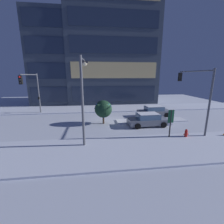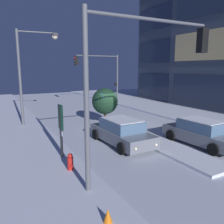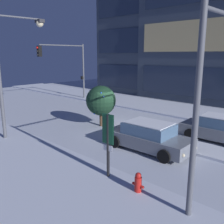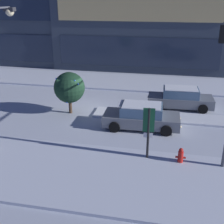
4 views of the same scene
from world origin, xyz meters
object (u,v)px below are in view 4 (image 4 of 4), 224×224
object	(u,v)px
car_near	(142,117)
car_far	(180,98)
parking_info_sign	(148,128)
decorated_tree_median	(69,88)
fire_hydrant	(181,157)

from	to	relation	value
car_near	car_far	world-z (taller)	same
car_far	parking_info_sign	size ratio (longest dim) A/B	1.73
car_near	parking_info_sign	bearing A→B (deg)	-81.09
car_near	parking_info_sign	xyz separation A→B (m)	(0.71, -3.82, 1.01)
car_near	decorated_tree_median	world-z (taller)	decorated_tree_median
car_far	decorated_tree_median	distance (m)	7.91
car_near	fire_hydrant	xyz separation A→B (m)	(2.31, -3.92, -0.29)
car_far	decorated_tree_median	world-z (taller)	decorated_tree_median
car_near	fire_hydrant	bearing A→B (deg)	-61.21
fire_hydrant	car_far	bearing A→B (deg)	89.77
parking_info_sign	decorated_tree_median	bearing A→B (deg)	44.71
decorated_tree_median	car_near	bearing A→B (deg)	-15.88
car_far	fire_hydrant	xyz separation A→B (m)	(-0.03, -7.91, -0.29)
decorated_tree_median	fire_hydrant	bearing A→B (deg)	-36.05
car_near	car_far	bearing A→B (deg)	57.90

